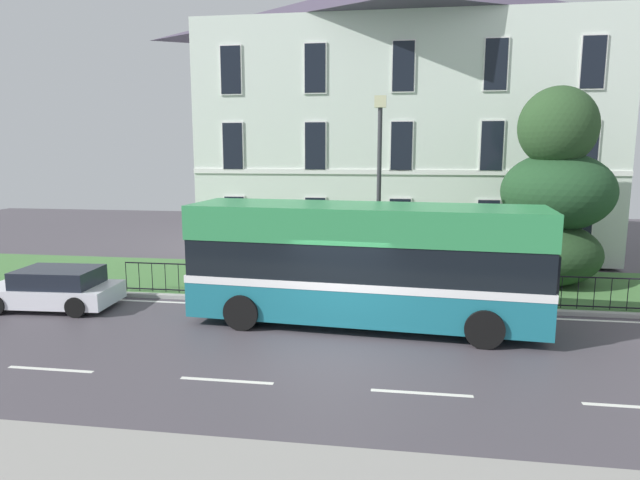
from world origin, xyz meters
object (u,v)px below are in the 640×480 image
(parked_hatchback_00, at_px, (54,289))
(georgian_townhouse, at_px, (403,114))
(evergreen_tree, at_px, (551,205))
(street_lamp_post, at_px, (379,182))
(litter_bin, at_px, (470,278))
(single_decker_bus, at_px, (365,263))

(parked_hatchback_00, bearing_deg, georgian_townhouse, -132.72)
(evergreen_tree, bearing_deg, street_lamp_post, -156.81)
(evergreen_tree, distance_m, litter_bin, 4.37)
(parked_hatchback_00, bearing_deg, single_decker_bus, 175.70)
(evergreen_tree, bearing_deg, litter_bin, -139.83)
(single_decker_bus, distance_m, street_lamp_post, 3.51)
(street_lamp_post, bearing_deg, single_decker_bus, -94.47)
(parked_hatchback_00, bearing_deg, litter_bin, -170.84)
(parked_hatchback_00, bearing_deg, street_lamp_post, -167.54)
(single_decker_bus, xyz_separation_m, litter_bin, (3.15, 2.91, -1.00))
(evergreen_tree, relative_size, single_decker_bus, 0.71)
(evergreen_tree, distance_m, parked_hatchback_00, 16.45)
(parked_hatchback_00, distance_m, street_lamp_post, 10.45)
(litter_bin, bearing_deg, parked_hatchback_00, -167.89)
(georgian_townhouse, bearing_deg, evergreen_tree, -54.16)
(parked_hatchback_00, height_order, litter_bin, litter_bin)
(georgian_townhouse, distance_m, single_decker_bus, 13.43)
(georgian_townhouse, relative_size, street_lamp_post, 2.85)
(parked_hatchback_00, xyz_separation_m, litter_bin, (12.54, 2.69, 0.14))
(georgian_townhouse, xyz_separation_m, evergreen_tree, (5.19, -7.18, -3.56))
(evergreen_tree, distance_m, street_lamp_post, 6.41)
(georgian_townhouse, height_order, litter_bin, georgian_townhouse)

